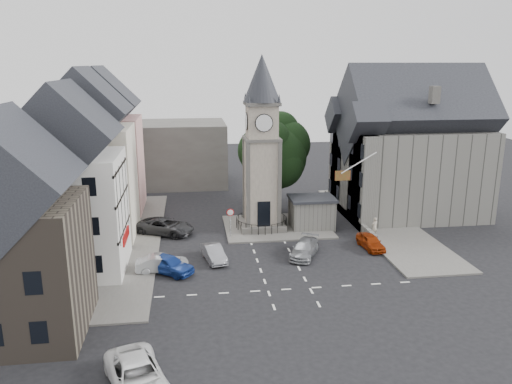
{
  "coord_description": "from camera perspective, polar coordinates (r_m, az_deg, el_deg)",
  "views": [
    {
      "loc": [
        -6.61,
        -37.19,
        15.49
      ],
      "look_at": [
        -0.93,
        5.0,
        4.42
      ],
      "focal_mm": 35.0,
      "sensor_mm": 36.0,
      "label": 1
    }
  ],
  "objects": [
    {
      "name": "stone_shelter",
      "position": [
        48.19,
        6.38,
        -2.33
      ],
      "size": [
        4.3,
        3.3,
        3.08
      ],
      "color": "slate",
      "rests_on": "ground"
    },
    {
      "name": "east_boundary_wall",
      "position": [
        51.99,
        10.4,
        -2.48
      ],
      "size": [
        0.4,
        16.0,
        0.9
      ],
      "primitive_type": "cube",
      "color": "slate",
      "rests_on": "ground"
    },
    {
      "name": "ground",
      "position": [
        40.83,
        2.25,
        -7.73
      ],
      "size": [
        120.0,
        120.0,
        0.0
      ],
      "primitive_type": "plane",
      "color": "black",
      "rests_on": "ground"
    },
    {
      "name": "town_tree",
      "position": [
        51.63,
        2.05,
        5.07
      ],
      "size": [
        7.2,
        7.2,
        10.8
      ],
      "color": "black",
      "rests_on": "ground"
    },
    {
      "name": "central_island",
      "position": [
        48.43,
        2.39,
        -3.99
      ],
      "size": [
        10.0,
        8.0,
        0.16
      ],
      "primitive_type": "cube",
      "color": "#595651",
      "rests_on": "ground"
    },
    {
      "name": "clock_tower",
      "position": [
        46.26,
        0.65,
        5.41
      ],
      "size": [
        4.86,
        4.86,
        16.25
      ],
      "color": "#4C4944",
      "rests_on": "ground"
    },
    {
      "name": "car_west_silver",
      "position": [
        39.04,
        -10.68,
        -8.02
      ],
      "size": [
        4.04,
        1.56,
        1.31
      ],
      "primitive_type": "imported",
      "rotation": [
        0.0,
        0.0,
        1.61
      ],
      "color": "#AAAEB2",
      "rests_on": "ground"
    },
    {
      "name": "pavement_west",
      "position": [
        46.24,
        -14.59,
        -5.4
      ],
      "size": [
        6.0,
        30.0,
        0.14
      ],
      "primitive_type": "cube",
      "color": "#595651",
      "rests_on": "ground"
    },
    {
      "name": "building_sw_stone",
      "position": [
        31.71,
        -26.45,
        -5.67
      ],
      "size": [
        8.6,
        7.6,
        10.4
      ],
      "color": "#483F36",
      "rests_on": "ground"
    },
    {
      "name": "van_sw_white",
      "position": [
        26.38,
        -13.41,
        -19.85
      ],
      "size": [
        4.02,
        5.89,
        1.5
      ],
      "primitive_type": "imported",
      "rotation": [
        0.0,
        0.0,
        0.31
      ],
      "color": "silver",
      "rests_on": "ground"
    },
    {
      "name": "east_building",
      "position": [
        53.86,
        16.86,
        4.08
      ],
      "size": [
        14.4,
        11.4,
        12.6
      ],
      "color": "slate",
      "rests_on": "ground"
    },
    {
      "name": "road_markings",
      "position": [
        35.89,
        3.78,
        -11.02
      ],
      "size": [
        20.0,
        8.0,
        0.01
      ],
      "primitive_type": "cube",
      "color": "silver",
      "rests_on": "ground"
    },
    {
      "name": "terrace_tudor",
      "position": [
        39.36,
        -20.48,
        -0.04
      ],
      "size": [
        8.1,
        7.6,
        12.0
      ],
      "color": "silver",
      "rests_on": "ground"
    },
    {
      "name": "car_island_silver",
      "position": [
        40.55,
        -4.86,
        -6.98
      ],
      "size": [
        2.15,
        4.01,
        1.25
      ],
      "primitive_type": "imported",
      "rotation": [
        0.0,
        0.0,
        0.23
      ],
      "color": "gray",
      "rests_on": "ground"
    },
    {
      "name": "car_east_red",
      "position": [
        44.01,
        12.97,
        -5.57
      ],
      "size": [
        1.78,
        3.72,
        1.23
      ],
      "primitive_type": "imported",
      "rotation": [
        0.0,
        0.0,
        0.09
      ],
      "color": "#952B08",
      "rests_on": "ground"
    },
    {
      "name": "terrace_pink",
      "position": [
        54.66,
        -16.97,
        4.56
      ],
      "size": [
        8.1,
        7.6,
        12.8
      ],
      "color": "#D39591",
      "rests_on": "ground"
    },
    {
      "name": "car_west_grey",
      "position": [
        47.15,
        -10.34,
        -3.89
      ],
      "size": [
        5.94,
        4.56,
        1.5
      ],
      "primitive_type": "imported",
      "rotation": [
        0.0,
        0.0,
        1.13
      ],
      "color": "#2D2D2F",
      "rests_on": "ground"
    },
    {
      "name": "terrace_cream",
      "position": [
        46.91,
        -18.46,
        2.87
      ],
      "size": [
        8.1,
        7.6,
        12.8
      ],
      "color": "beige",
      "rests_on": "ground"
    },
    {
      "name": "warning_sign_post",
      "position": [
        44.83,
        -2.95,
        -2.92
      ],
      "size": [
        0.7,
        0.19,
        2.85
      ],
      "color": "black",
      "rests_on": "ground"
    },
    {
      "name": "pedestrian",
      "position": [
        47.01,
        13.38,
        -3.91
      ],
      "size": [
        0.78,
        0.65,
        1.81
      ],
      "primitive_type": "imported",
      "rotation": [
        0.0,
        0.0,
        3.53
      ],
      "color": "#B3A794",
      "rests_on": "ground"
    },
    {
      "name": "pavement_east",
      "position": [
        51.25,
        14.05,
        -3.39
      ],
      "size": [
        6.0,
        26.0,
        0.14
      ],
      "primitive_type": "cube",
      "color": "#595651",
      "rests_on": "ground"
    },
    {
      "name": "flagpole",
      "position": [
        44.52,
        11.66,
        3.28
      ],
      "size": [
        3.68,
        0.1,
        2.74
      ],
      "color": "white",
      "rests_on": "ground"
    },
    {
      "name": "car_island_east",
      "position": [
        41.52,
        5.57,
        -6.45
      ],
      "size": [
        3.55,
        4.76,
        1.28
      ],
      "primitive_type": "imported",
      "rotation": [
        0.0,
        0.0,
        -0.45
      ],
      "color": "gray",
      "rests_on": "ground"
    },
    {
      "name": "car_west_blue",
      "position": [
        38.69,
        -10.02,
        -8.11
      ],
      "size": [
        4.36,
        3.87,
        1.43
      ],
      "primitive_type": "imported",
      "rotation": [
        0.0,
        0.0,
        0.92
      ],
      "color": "navy",
      "rests_on": "ground"
    },
    {
      "name": "backdrop_west",
      "position": [
        66.42,
        -12.23,
        4.28
      ],
      "size": [
        20.0,
        10.0,
        8.0
      ],
      "primitive_type": "cube",
      "color": "#4C4944",
      "rests_on": "ground"
    }
  ]
}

